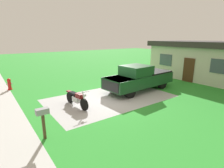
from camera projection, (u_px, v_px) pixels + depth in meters
ground_plane at (110, 98)px, 11.73m from camera, size 80.00×80.00×0.00m
driveway_pad at (110, 98)px, 11.73m from camera, size 4.79×8.02×0.01m
sidewalk_strip at (6, 123)px, 8.33m from camera, size 36.00×1.80×0.01m
motorcycle at (77, 99)px, 10.19m from camera, size 2.21×0.70×1.09m
pickup_truck at (140, 78)px, 13.27m from camera, size 2.31×5.73×1.90m
fire_hydrant at (9, 84)px, 13.50m from camera, size 0.32×0.40×0.87m
mailbox at (43, 115)px, 6.80m from camera, size 0.26×0.48×1.26m
neighbor_house at (204, 60)px, 17.05m from camera, size 9.60×5.60×3.50m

